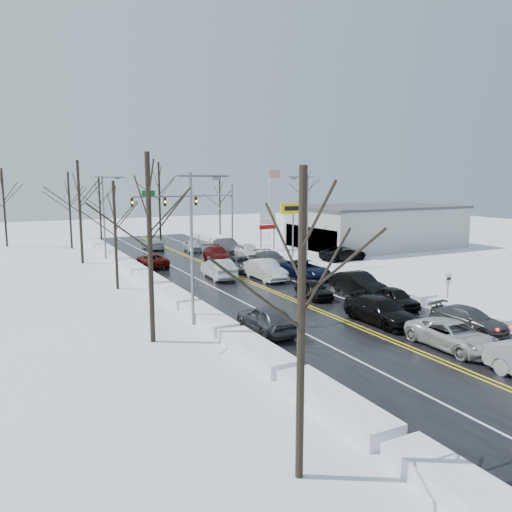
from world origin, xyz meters
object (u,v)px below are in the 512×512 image
traffic_signal_mast (196,204)px  dealership_building (376,226)px  flagpole (270,198)px  tires_plus_sign (293,212)px  oncoming_car_0 (219,278)px

traffic_signal_mast → dealership_building: 23.01m
flagpole → dealership_building: flagpole is taller
tires_plus_sign → dealership_building: tires_plus_sign is taller
tires_plus_sign → dealership_building: size_ratio=0.29×
flagpole → oncoming_car_0: 28.13m
oncoming_car_0 → dealership_building: bearing=-155.1°
dealership_building → oncoming_car_0: dealership_building is taller
traffic_signal_mast → flagpole: (11.72, 2.01, 0.45)m
dealership_building → oncoming_car_0: 27.60m
traffic_signal_mast → oncoming_car_0: traffic_signal_mast is taller
tires_plus_sign → flagpole: 14.79m
traffic_signal_mast → dealership_building: (20.53, -9.99, -2.82)m
oncoming_car_0 → traffic_signal_mast: bearing=-100.5°
traffic_signal_mast → flagpole: bearing=9.7°
dealership_building → oncoming_car_0: (-25.70, -9.70, -2.66)m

